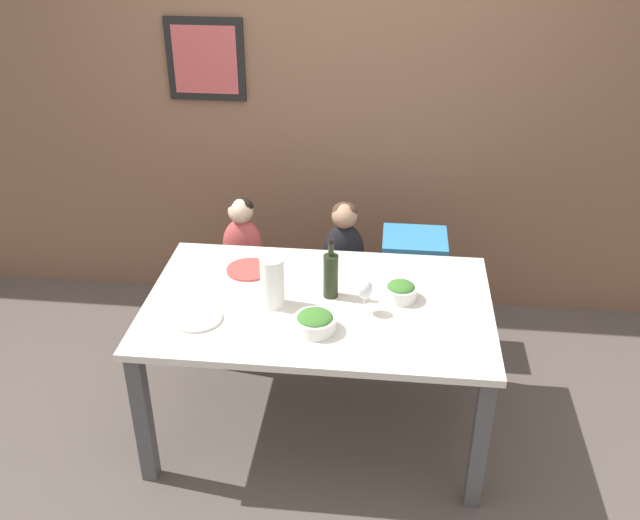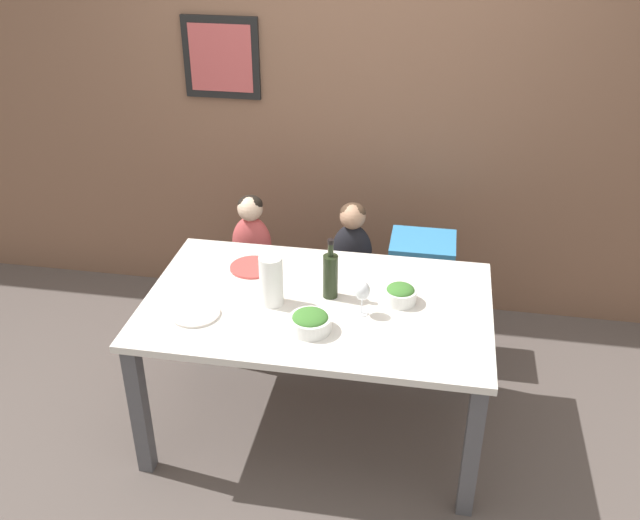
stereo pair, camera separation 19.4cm
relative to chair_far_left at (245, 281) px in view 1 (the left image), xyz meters
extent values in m
plane|color=#564C47|center=(0.52, -0.75, -0.37)|extent=(14.00, 14.00, 0.00)
cube|color=brown|center=(0.52, 0.53, 0.98)|extent=(10.00, 0.06, 2.70)
cube|color=black|center=(-0.27, 0.49, 1.18)|extent=(0.45, 0.02, 0.47)
cube|color=#B74C4C|center=(-0.27, 0.47, 1.18)|extent=(0.37, 0.00, 0.39)
cube|color=silver|center=(0.52, -0.75, 0.36)|extent=(1.61, 1.01, 0.03)
cube|color=#4C4C51|center=(-0.23, -1.19, -0.02)|extent=(0.07, 0.07, 0.71)
cube|color=#4C4C51|center=(1.27, -1.19, -0.02)|extent=(0.07, 0.07, 0.71)
cube|color=#4C4C51|center=(-0.23, -0.31, -0.02)|extent=(0.07, 0.07, 0.71)
cube|color=#4C4C51|center=(1.27, -0.31, -0.02)|extent=(0.07, 0.07, 0.71)
cylinder|color=silver|center=(-0.14, -0.14, -0.18)|extent=(0.04, 0.04, 0.39)
cylinder|color=silver|center=(0.14, -0.14, -0.18)|extent=(0.04, 0.04, 0.39)
cylinder|color=silver|center=(-0.14, 0.14, -0.18)|extent=(0.04, 0.04, 0.39)
cylinder|color=silver|center=(0.14, 0.14, -0.18)|extent=(0.04, 0.04, 0.39)
cube|color=#2D2D33|center=(0.00, 0.00, 0.05)|extent=(0.42, 0.37, 0.05)
cylinder|color=silver|center=(0.44, -0.14, -0.18)|extent=(0.04, 0.04, 0.39)
cylinder|color=silver|center=(0.72, -0.14, -0.18)|extent=(0.04, 0.04, 0.39)
cylinder|color=silver|center=(0.44, 0.14, -0.18)|extent=(0.04, 0.04, 0.39)
cylinder|color=silver|center=(0.72, 0.14, -0.18)|extent=(0.04, 0.04, 0.39)
cube|color=#2D2D33|center=(0.58, 0.00, 0.05)|extent=(0.42, 0.37, 0.05)
cylinder|color=silver|center=(0.86, -0.12, -0.04)|extent=(0.04, 0.04, 0.67)
cylinder|color=silver|center=(1.10, -0.12, -0.04)|extent=(0.04, 0.04, 0.67)
cylinder|color=silver|center=(0.86, 0.12, -0.04)|extent=(0.04, 0.04, 0.67)
cylinder|color=silver|center=(1.10, 0.12, -0.04)|extent=(0.04, 0.04, 0.67)
cube|color=teal|center=(0.98, 0.00, 0.33)|extent=(0.36, 0.31, 0.05)
ellipsoid|color=#C64C4C|center=(0.00, 0.00, 0.24)|extent=(0.23, 0.16, 0.34)
sphere|color=beige|center=(0.00, 0.00, 0.46)|extent=(0.14, 0.14, 0.14)
ellipsoid|color=black|center=(0.00, 0.01, 0.48)|extent=(0.14, 0.14, 0.10)
ellipsoid|color=black|center=(0.58, 0.00, 0.24)|extent=(0.23, 0.16, 0.34)
sphere|color=tan|center=(0.58, 0.00, 0.46)|extent=(0.14, 0.14, 0.14)
ellipsoid|color=#473323|center=(0.58, 0.01, 0.48)|extent=(0.14, 0.14, 0.10)
cylinder|color=#232D19|center=(0.57, -0.69, 0.48)|extent=(0.07, 0.07, 0.22)
cylinder|color=#232D19|center=(0.57, -0.69, 0.63)|extent=(0.03, 0.03, 0.09)
cylinder|color=black|center=(0.57, -0.69, 0.67)|extent=(0.03, 0.03, 0.02)
cylinder|color=white|center=(0.31, -0.80, 0.50)|extent=(0.11, 0.11, 0.24)
cylinder|color=white|center=(0.74, -0.82, 0.38)|extent=(0.06, 0.06, 0.00)
cylinder|color=white|center=(0.74, -0.82, 0.42)|extent=(0.01, 0.01, 0.07)
ellipsoid|color=white|center=(0.74, -0.82, 0.50)|extent=(0.07, 0.07, 0.09)
cylinder|color=white|center=(0.53, -0.98, 0.41)|extent=(0.19, 0.19, 0.07)
ellipsoid|color=#3D752D|center=(0.53, -0.98, 0.44)|extent=(0.16, 0.16, 0.05)
cylinder|color=white|center=(0.90, -0.69, 0.41)|extent=(0.15, 0.15, 0.07)
ellipsoid|color=#3D752D|center=(0.90, -0.69, 0.44)|extent=(0.13, 0.13, 0.05)
cylinder|color=silver|center=(0.00, -0.96, 0.38)|extent=(0.22, 0.22, 0.01)
cylinder|color=#D14C47|center=(0.14, -0.50, 0.38)|extent=(0.22, 0.22, 0.01)
camera|label=1|loc=(0.83, -3.54, 2.18)|focal=40.00mm
camera|label=2|loc=(1.02, -3.51, 2.18)|focal=40.00mm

